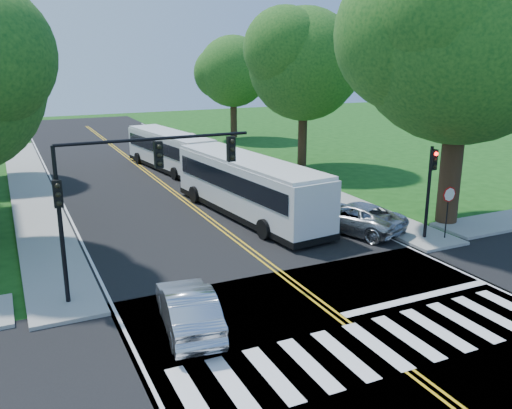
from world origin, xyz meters
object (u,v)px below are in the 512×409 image
signal_ne (430,180)px  hatchback (188,308)px  signal_nw (127,180)px  bus_follow (170,150)px  bus_lead (248,186)px  suv (353,217)px  dark_sedan (258,183)px

signal_ne → hatchback: bearing=-165.2°
signal_ne → hatchback: 13.71m
signal_nw → bus_follow: bearing=69.9°
bus_lead → suv: (3.64, -4.67, -0.96)m
signal_ne → hatchback: size_ratio=0.98×
hatchback → dark_sedan: size_ratio=1.09×
signal_ne → bus_follow: (-6.32, 21.11, -1.43)m
bus_lead → bus_follow: 13.77m
signal_ne → suv: 4.20m
bus_lead → dark_sedan: bearing=-127.8°
signal_ne → dark_sedan: bearing=105.3°
signal_nw → dark_sedan: signal_nw is taller
bus_lead → bus_follow: (-0.32, 13.77, -0.17)m
signal_nw → suv: size_ratio=1.35×
bus_follow → signal_nw: bearing=61.9°
bus_follow → suv: bus_follow is taller
signal_ne → dark_sedan: 12.50m
signal_nw → hatchback: bearing=-74.1°
bus_follow → dark_sedan: 9.81m
signal_nw → suv: signal_nw is taller
bus_follow → dark_sedan: bearing=100.3°
signal_ne → dark_sedan: (-3.25, 11.84, -2.36)m
dark_sedan → signal_nw: bearing=62.9°
bus_follow → dark_sedan: size_ratio=2.76×
dark_sedan → bus_follow: bearing=-56.4°
bus_lead → hatchback: (-7.07, -10.81, -0.95)m
suv → signal_nw: bearing=-9.0°
suv → dark_sedan: suv is taller
hatchback → dark_sedan: 18.19m
suv → dark_sedan: (-0.88, 9.17, -0.14)m
hatchback → suv: size_ratio=0.84×
bus_follow → hatchback: 25.50m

